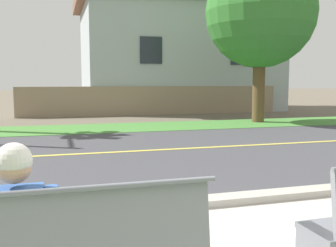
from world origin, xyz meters
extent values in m
plane|color=#665B4C|center=(0.00, 8.00, 0.00)|extent=(140.00, 140.00, 0.00)
cube|color=#ADA89E|center=(0.00, 2.35, 0.06)|extent=(44.00, 0.30, 0.11)
cube|color=#424247|center=(0.00, 6.50, 0.00)|extent=(52.00, 8.00, 0.01)
cube|color=#E0CC4C|center=(0.00, 6.50, 0.01)|extent=(48.00, 0.14, 0.01)
cube|color=#478438|center=(0.00, 11.22, 0.01)|extent=(48.00, 2.80, 0.02)
cube|color=slate|center=(-1.44, 0.09, 0.71)|extent=(1.88, 0.12, 0.52)
cylinder|color=slate|center=(-1.44, 0.08, 0.99)|extent=(1.96, 0.04, 0.04)
cylinder|color=#333D56|center=(-1.62, 0.48, 0.51)|extent=(0.15, 0.42, 0.15)
cube|color=#33599E|center=(-1.71, 0.29, 0.71)|extent=(0.34, 0.20, 0.52)
cylinder|color=#33599E|center=(-1.49, 0.31, 0.73)|extent=(0.09, 0.09, 0.46)
sphere|color=tan|center=(-1.71, 0.30, 1.10)|extent=(0.21, 0.21, 0.21)
sphere|color=beige|center=(-1.71, 0.30, 1.14)|extent=(0.22, 0.22, 0.22)
cylinder|color=brown|center=(6.32, 11.55, 1.35)|extent=(0.48, 0.48, 2.71)
sphere|color=#33752D|center=(6.32, 11.55, 4.33)|extent=(4.33, 4.33, 4.33)
cube|color=gray|center=(3.21, 16.17, 0.70)|extent=(13.00, 0.36, 1.40)
cube|color=#A3ADB2|center=(5.42, 19.37, 2.86)|extent=(10.67, 6.40, 5.72)
cube|color=brown|center=(5.42, 19.37, 6.02)|extent=(11.53, 6.91, 0.60)
cube|color=#232833|center=(3.02, 16.14, 3.15)|extent=(1.10, 0.06, 1.30)
cube|color=#232833|center=(7.83, 16.14, 3.15)|extent=(1.10, 0.06, 1.30)
camera|label=1|loc=(-1.44, -2.20, 1.62)|focal=41.00mm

